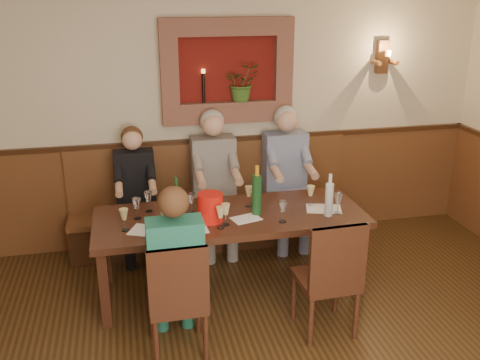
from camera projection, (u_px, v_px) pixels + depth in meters
The scene contains 31 objects.
room_shell at pixel (302, 150), 2.68m from camera, with size 6.04×6.04×2.82m.
wall_niche at pixel (231, 76), 5.46m from camera, with size 1.36×0.30×1.06m.
wall_sconce at pixel (383, 58), 5.73m from camera, with size 0.25×0.20×0.35m.
dining_table at pixel (230, 222), 4.79m from camera, with size 2.40×0.90×0.75m.
bench at pixel (213, 216), 5.77m from camera, with size 3.00×0.45×1.11m.
chair_near_left at pixel (178, 320), 4.05m from camera, with size 0.44×0.44×0.97m.
chair_near_right at pixel (326, 298), 4.31m from camera, with size 0.46×0.46×1.01m.
person_bench_left at pixel (137, 206), 5.43m from camera, with size 0.40×0.49×1.37m.
person_bench_mid at pixel (215, 194), 5.57m from camera, with size 0.45×0.55×1.50m.
person_bench_right at pixel (286, 188), 5.73m from camera, with size 0.45×0.56×1.50m.
person_chair_front at pixel (176, 284), 3.99m from camera, with size 0.40×0.49×1.38m.
spittoon_bucket at pixel (210, 207), 4.59m from camera, with size 0.22×0.22×0.25m, color red.
wine_bottle_green_a at pixel (257, 194), 4.71m from camera, with size 0.10×0.10×0.45m.
wine_bottle_green_b at pixel (177, 202), 4.63m from camera, with size 0.09×0.09×0.38m.
water_bottle at pixel (329, 199), 4.68m from camera, with size 0.08×0.08×0.39m.
tasting_sheet_a at pixel (149, 231), 4.44m from camera, with size 0.32×0.23×0.00m, color white.
tasting_sheet_b at pixel (246, 219), 4.67m from camera, with size 0.25×0.18×0.00m, color white.
tasting_sheet_c at pixel (324, 209), 4.88m from camera, with size 0.31×0.22×0.00m, color white.
tasting_sheet_d at pixel (192, 230), 4.45m from camera, with size 0.26×0.19×0.00m, color white.
wine_glass_0 at pixel (124, 220), 4.42m from camera, with size 0.08×0.08×0.19m, color #D7C380, non-canonical shape.
wine_glass_1 at pixel (137, 209), 4.64m from camera, with size 0.08×0.08×0.19m, color white, non-canonical shape.
wine_glass_2 at pixel (165, 220), 4.41m from camera, with size 0.08×0.08×0.19m, color #D7C380, non-canonical shape.
wine_glass_3 at pixel (191, 203), 4.75m from camera, with size 0.08×0.08×0.19m, color white, non-canonical shape.
wine_glass_4 at pixel (226, 214), 4.52m from camera, with size 0.08×0.08×0.19m, color #D7C380, non-canonical shape.
wine_glass_5 at pixel (249, 196), 4.91m from camera, with size 0.08×0.08×0.19m, color #D7C380, non-canonical shape.
wine_glass_6 at pixel (283, 212), 4.58m from camera, with size 0.08×0.08×0.19m, color white, non-canonical shape.
wine_glass_7 at pixel (310, 196), 4.93m from camera, with size 0.08×0.08×0.19m, color #D7C380, non-canonical shape.
wine_glass_8 at pixel (338, 203), 4.75m from camera, with size 0.08×0.08×0.19m, color white, non-canonical shape.
wine_glass_9 at pixel (221, 218), 4.46m from camera, with size 0.08×0.08×0.19m, color #D7C380, non-canonical shape.
wine_glass_10 at pixel (179, 211), 4.59m from camera, with size 0.08×0.08×0.19m, color #D7C380, non-canonical shape.
wine_glass_11 at pixel (149, 202), 4.79m from camera, with size 0.08×0.08×0.19m, color white, non-canonical shape.
Camera 1 is at (-0.86, -2.44, 2.66)m, focal length 40.00 mm.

